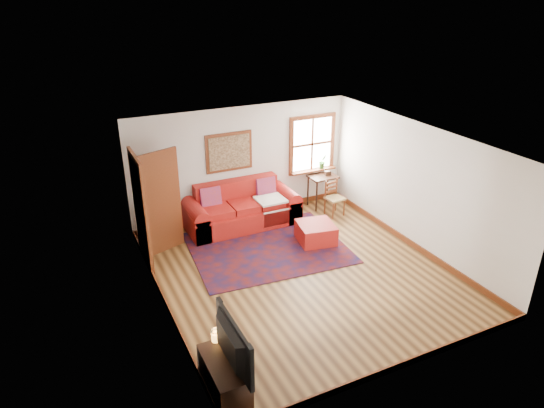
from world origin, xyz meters
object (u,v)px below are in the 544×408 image
red_ottoman (316,233)px  media_cabinet (224,378)px  ladder_back_chair (334,196)px  side_table (323,181)px  red_leather_sofa (242,211)px

red_ottoman → media_cabinet: 4.33m
media_cabinet → ladder_back_chair: bearing=43.9°
red_ottoman → media_cabinet: size_ratio=0.76×
side_table → media_cabinet: bearing=-132.8°
red_leather_sofa → side_table: bearing=2.5°
red_ottoman → side_table: (1.03, 1.47, 0.44)m
red_leather_sofa → red_ottoman: red_leather_sofa is taller
ladder_back_chair → media_cabinet: size_ratio=0.87×
media_cabinet → side_table: bearing=47.2°
red_leather_sofa → media_cabinet: 4.84m
red_leather_sofa → ladder_back_chair: red_leather_sofa is taller
media_cabinet → red_ottoman: bearing=44.0°
red_leather_sofa → red_ottoman: (1.06, -1.38, -0.11)m
ladder_back_chair → media_cabinet: bearing=-136.1°
side_table → ladder_back_chair: size_ratio=0.94×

